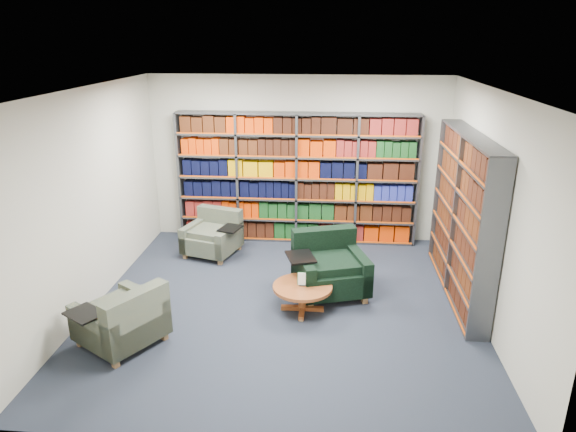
# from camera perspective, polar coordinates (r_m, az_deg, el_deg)

# --- Properties ---
(room_shell) EXTENTS (5.02, 5.02, 2.82)m
(room_shell) POSITION_cam_1_polar(r_m,az_deg,el_deg) (6.36, -0.46, 1.18)
(room_shell) COLOR black
(room_shell) RESTS_ON ground
(bookshelf_back) EXTENTS (4.00, 0.28, 2.20)m
(bookshelf_back) POSITION_cam_1_polar(r_m,az_deg,el_deg) (8.68, 0.98, 4.12)
(bookshelf_back) COLOR #47494F
(bookshelf_back) RESTS_ON ground
(bookshelf_right) EXTENTS (0.28, 2.50, 2.20)m
(bookshelf_right) POSITION_cam_1_polar(r_m,az_deg,el_deg) (7.22, 18.84, -0.17)
(bookshelf_right) COLOR #47494F
(bookshelf_right) RESTS_ON ground
(chair_teal_left) EXTENTS (1.02, 0.97, 0.71)m
(chair_teal_left) POSITION_cam_1_polar(r_m,az_deg,el_deg) (8.50, -8.19, -2.23)
(chair_teal_left) COLOR #0C2130
(chair_teal_left) RESTS_ON ground
(chair_green_right) EXTENTS (1.20, 1.14, 0.83)m
(chair_green_right) POSITION_cam_1_polar(r_m,az_deg,el_deg) (7.19, 4.50, -5.80)
(chair_green_right) COLOR black
(chair_green_right) RESTS_ON ground
(chair_teal_front) EXTENTS (1.13, 1.13, 0.75)m
(chair_teal_front) POSITION_cam_1_polar(r_m,az_deg,el_deg) (6.27, -17.71, -11.15)
(chair_teal_front) COLOR #0C2130
(chair_teal_front) RESTS_ON ground
(coffee_table) EXTENTS (0.77, 0.77, 0.54)m
(coffee_table) POSITION_cam_1_polar(r_m,az_deg,el_deg) (6.67, 1.62, -8.30)
(coffee_table) COLOR #9E401D
(coffee_table) RESTS_ON ground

